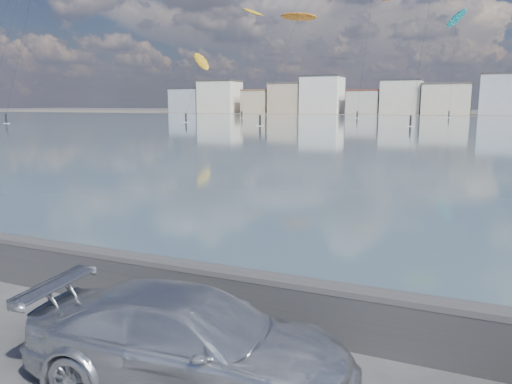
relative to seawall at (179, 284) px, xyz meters
The scene contains 9 objects.
bay_water 88.80m from the seawall, 90.00° to the left, with size 500.00×177.00×0.00m, color #3D5666.
far_shore_strip 197.30m from the seawall, 90.00° to the left, with size 500.00×60.00×0.00m, color #4C473D.
seawall is the anchor object (origin of this frame).
far_buildings 183.39m from the seawall, 89.59° to the left, with size 240.79×13.26×14.60m.
car_silver 2.52m from the seawall, 53.89° to the right, with size 1.91×4.70×1.36m, color silver.
kitesurfer_6 94.04m from the seawall, 107.97° to the left, with size 9.95×17.60×21.91m.
kitesurfer_7 154.45m from the seawall, 91.15° to the left, with size 7.30×13.66×30.42m.
kitesurfer_8 146.94m from the seawall, 113.73° to the left, with size 8.23×17.31×32.34m.
kitesurfer_12 110.24m from the seawall, 119.78° to the left, with size 7.25×15.03×16.36m.
Camera 1 is at (4.92, -4.86, 3.92)m, focal length 35.00 mm.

